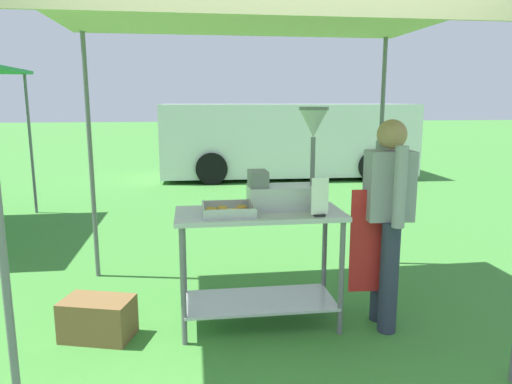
# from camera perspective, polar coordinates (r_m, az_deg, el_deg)

# --- Properties ---
(ground_plane) EXTENTS (70.00, 70.00, 0.00)m
(ground_plane) POSITION_cam_1_polar(r_m,az_deg,el_deg) (8.82, -4.42, -0.59)
(ground_plane) COLOR #3D7F33
(stall_canopy) EXTENTS (3.14, 2.47, 2.42)m
(stall_canopy) POSITION_cam_1_polar(r_m,az_deg,el_deg) (3.63, 0.23, 20.42)
(stall_canopy) COLOR slate
(stall_canopy) RESTS_ON ground
(donut_cart) EXTENTS (1.26, 0.56, 0.92)m
(donut_cart) POSITION_cam_1_polar(r_m,az_deg,el_deg) (3.65, 0.43, -6.53)
(donut_cart) COLOR #B7B7BC
(donut_cart) RESTS_ON ground
(donut_tray) EXTENTS (0.38, 0.34, 0.07)m
(donut_tray) POSITION_cam_1_polar(r_m,az_deg,el_deg) (3.50, -3.34, -2.31)
(donut_tray) COLOR #B7B7BC
(donut_tray) RESTS_ON donut_cart
(donut_fryer) EXTENTS (0.61, 0.28, 0.78)m
(donut_fryer) POSITION_cam_1_polar(r_m,az_deg,el_deg) (3.65, 4.04, 1.83)
(donut_fryer) COLOR #B7B7BC
(donut_fryer) RESTS_ON donut_cart
(menu_sign) EXTENTS (0.13, 0.05, 0.28)m
(menu_sign) POSITION_cam_1_polar(r_m,az_deg,el_deg) (3.44, 7.69, -0.92)
(menu_sign) COLOR black
(menu_sign) RESTS_ON donut_cart
(vendor) EXTENTS (0.46, 0.54, 1.61)m
(vendor) POSITION_cam_1_polar(r_m,az_deg,el_deg) (3.71, 15.48, -2.53)
(vendor) COLOR #2D3347
(vendor) RESTS_ON ground
(supply_crate) EXTENTS (0.57, 0.44, 0.30)m
(supply_crate) POSITION_cam_1_polar(r_m,az_deg,el_deg) (3.82, -18.50, -14.24)
(supply_crate) COLOR brown
(supply_crate) RESTS_ON ground
(van_white) EXTENTS (5.80, 2.22, 1.69)m
(van_white) POSITION_cam_1_polar(r_m,az_deg,el_deg) (11.20, 3.78, 6.37)
(van_white) COLOR white
(van_white) RESTS_ON ground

